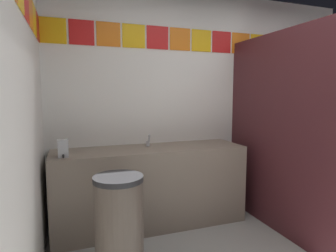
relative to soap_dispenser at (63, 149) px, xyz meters
name	(u,v)px	position (x,y,z in m)	size (l,w,h in m)	color
wall_back	(209,102)	(1.69, 0.47, 0.38)	(3.77, 0.09, 2.57)	white
vanity_counter	(151,186)	(0.85, 0.16, -0.49)	(1.99, 0.55, 0.83)	gray
faucet_center	(148,142)	(0.85, 0.25, -0.03)	(0.04, 0.10, 0.14)	silver
soap_dispenser	(63,149)	(0.00, 0.00, 0.00)	(0.09, 0.09, 0.16)	#B7BABF
stall_divider	(308,136)	(2.18, -0.61, 0.09)	(0.92, 1.55, 2.01)	#471E23
toilet	(288,186)	(2.48, -0.06, -0.61)	(0.39, 0.49, 0.74)	white
trash_bin	(119,226)	(0.39, -0.59, -0.52)	(0.38, 0.38, 0.79)	brown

